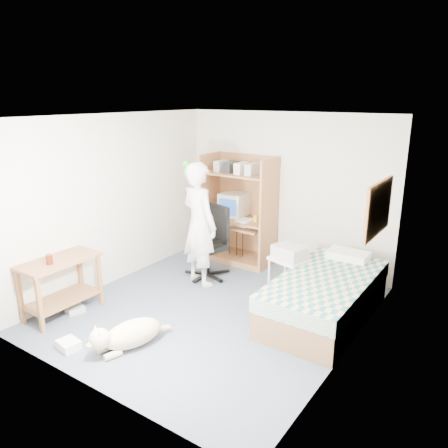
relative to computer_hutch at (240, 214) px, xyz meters
The scene contains 21 objects.
floor 2.05m from the computer_hutch, 68.06° to the right, with size 4.00×4.00×0.00m, color #434A5B.
wall_back 0.86m from the computer_hutch, 20.54° to the left, with size 3.60×0.02×2.50m, color beige.
wall_right 3.07m from the computer_hutch, 34.80° to the right, with size 0.02×4.00×2.50m, color beige.
wall_left 2.10m from the computer_hutch, 122.33° to the right, with size 0.02×4.00×2.50m, color beige.
ceiling 2.52m from the computer_hutch, 68.06° to the right, with size 3.60×4.00×0.02m, color white.
computer_hutch is the anchor object (origin of this frame).
bed 2.35m from the computer_hutch, 29.29° to the right, with size 1.02×2.02×0.66m.
side_desk 3.08m from the computer_hutch, 106.14° to the right, with size 0.50×1.00×0.75m.
corkboard 2.69m from the computer_hutch, 18.72° to the right, with size 0.04×0.94×0.66m.
office_chair 0.95m from the computer_hutch, 89.78° to the right, with size 0.63×0.64×1.11m.
person 1.17m from the computer_hutch, 88.25° to the right, with size 0.67×0.44×1.84m, color silver.
parrot 1.45m from the computer_hutch, 98.24° to the right, with size 0.14×0.24×0.37m.
dog 3.14m from the computer_hutch, 81.62° to the right, with size 0.52×1.00×0.38m.
printer_cart 1.66m from the computer_hutch, 32.44° to the right, with size 0.58×0.51×0.59m.
printer 1.61m from the computer_hutch, 32.44° to the right, with size 0.42×0.32×0.18m, color #A8A8A4.
crt_monitor 0.19m from the computer_hutch, behind, with size 0.43×0.46×0.39m.
keyboard 0.22m from the computer_hutch, 89.69° to the right, with size 0.45×0.16×0.03m, color beige.
pencil_cup 0.37m from the computer_hutch, 13.59° to the right, with size 0.08×0.08×0.12m, color gold.
drink_glass 3.20m from the computer_hutch, 104.50° to the right, with size 0.08×0.08×0.12m, color #43150A.
floor_box_a 3.52m from the computer_hutch, 91.47° to the right, with size 0.25×0.20×0.10m, color white.
floor_box_b 3.05m from the computer_hutch, 104.66° to the right, with size 0.18×0.22×0.08m, color #A6A7A2.
Camera 1 is at (3.08, -4.27, 2.74)m, focal length 35.00 mm.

